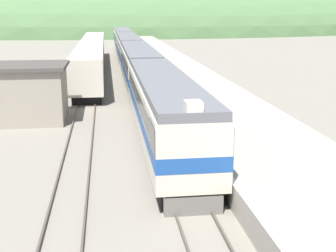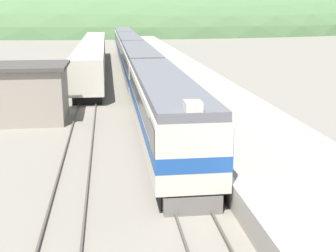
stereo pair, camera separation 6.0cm
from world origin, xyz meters
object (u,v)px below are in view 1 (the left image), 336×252
at_px(express_train_lead_car, 164,109).
at_px(siding_train, 92,56).
at_px(carriage_second, 139,66).
at_px(carriage_third, 128,49).
at_px(carriage_fourth, 123,39).

distance_m(express_train_lead_car, siding_train, 34.89).
height_order(express_train_lead_car, carriage_second, express_train_lead_car).
bearing_deg(express_train_lead_car, carriage_third, 90.00).
bearing_deg(carriage_fourth, carriage_second, -90.00).
distance_m(carriage_second, carriage_third, 20.84).
height_order(carriage_fourth, siding_train, carriage_fourth).
xyz_separation_m(carriage_fourth, siding_train, (-4.92, -27.86, -0.26)).
relative_size(express_train_lead_car, carriage_fourth, 0.97).
height_order(carriage_third, carriage_fourth, same).
relative_size(express_train_lead_car, carriage_second, 0.97).
bearing_deg(carriage_fourth, express_train_lead_car, -90.00).
relative_size(carriage_fourth, siding_train, 0.44).
relative_size(carriage_second, siding_train, 0.44).
relative_size(carriage_second, carriage_third, 1.00).
height_order(express_train_lead_car, carriage_third, express_train_lead_car).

